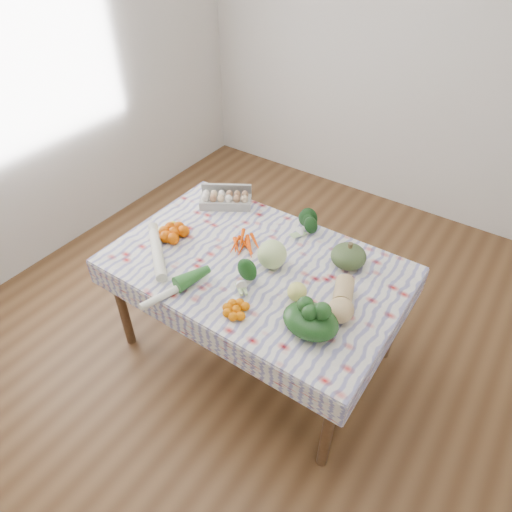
{
  "coord_description": "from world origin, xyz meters",
  "views": [
    {
      "loc": [
        1.11,
        -1.61,
        2.49
      ],
      "look_at": [
        0.0,
        0.0,
        0.82
      ],
      "focal_mm": 32.0,
      "sensor_mm": 36.0,
      "label": 1
    }
  ],
  "objects_px": {
    "dining_table": "(256,274)",
    "butternut_squash": "(342,298)",
    "grapefruit": "(297,292)",
    "kabocha_squash": "(348,256)",
    "cabbage": "(272,254)",
    "egg_carton": "(225,201)"
  },
  "relations": [
    {
      "from": "kabocha_squash",
      "to": "grapefruit",
      "type": "distance_m",
      "value": 0.41
    },
    {
      "from": "egg_carton",
      "to": "cabbage",
      "type": "bearing_deg",
      "value": -61.84
    },
    {
      "from": "cabbage",
      "to": "egg_carton",
      "type": "bearing_deg",
      "value": 150.62
    },
    {
      "from": "dining_table",
      "to": "egg_carton",
      "type": "height_order",
      "value": "egg_carton"
    },
    {
      "from": "butternut_squash",
      "to": "cabbage",
      "type": "bearing_deg",
      "value": 151.89
    },
    {
      "from": "cabbage",
      "to": "grapefruit",
      "type": "xyz_separation_m",
      "value": [
        0.25,
        -0.15,
        -0.03
      ]
    },
    {
      "from": "dining_table",
      "to": "butternut_squash",
      "type": "relative_size",
      "value": 5.51
    },
    {
      "from": "dining_table",
      "to": "cabbage",
      "type": "height_order",
      "value": "cabbage"
    },
    {
      "from": "kabocha_squash",
      "to": "grapefruit",
      "type": "xyz_separation_m",
      "value": [
        -0.1,
        -0.39,
        -0.01
      ]
    },
    {
      "from": "dining_table",
      "to": "butternut_squash",
      "type": "height_order",
      "value": "butternut_squash"
    },
    {
      "from": "dining_table",
      "to": "kabocha_squash",
      "type": "distance_m",
      "value": 0.54
    },
    {
      "from": "egg_carton",
      "to": "cabbage",
      "type": "distance_m",
      "value": 0.67
    },
    {
      "from": "kabocha_squash",
      "to": "cabbage",
      "type": "xyz_separation_m",
      "value": [
        -0.35,
        -0.25,
        0.02
      ]
    },
    {
      "from": "dining_table",
      "to": "butternut_squash",
      "type": "bearing_deg",
      "value": -3.44
    },
    {
      "from": "dining_table",
      "to": "butternut_squash",
      "type": "xyz_separation_m",
      "value": [
        0.55,
        -0.03,
        0.15
      ]
    },
    {
      "from": "kabocha_squash",
      "to": "cabbage",
      "type": "relative_size",
      "value": 1.2
    },
    {
      "from": "dining_table",
      "to": "grapefruit",
      "type": "xyz_separation_m",
      "value": [
        0.33,
        -0.11,
        0.14
      ]
    },
    {
      "from": "kabocha_squash",
      "to": "butternut_squash",
      "type": "distance_m",
      "value": 0.34
    },
    {
      "from": "cabbage",
      "to": "kabocha_squash",
      "type": "bearing_deg",
      "value": 35.3
    },
    {
      "from": "grapefruit",
      "to": "butternut_squash",
      "type": "bearing_deg",
      "value": 18.71
    },
    {
      "from": "grapefruit",
      "to": "kabocha_squash",
      "type": "bearing_deg",
      "value": 75.68
    },
    {
      "from": "grapefruit",
      "to": "cabbage",
      "type": "bearing_deg",
      "value": 149.73
    }
  ]
}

